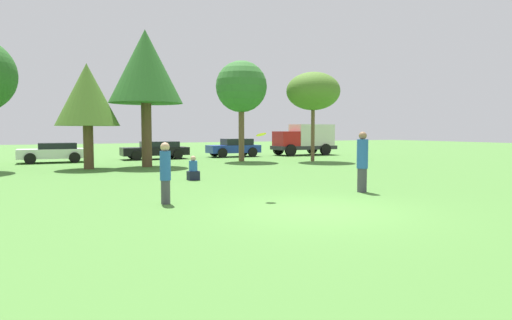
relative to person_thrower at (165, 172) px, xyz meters
The scene contains 13 objects.
ground_plane 4.27m from the person_thrower, 39.63° to the right, with size 120.00×120.00×0.00m, color #477A33.
person_thrower is the anchor object (origin of this frame).
person_catcher 6.38m from the person_thrower, ahead, with size 0.36×0.36×1.97m.
frisbee 2.94m from the person_thrower, ahead, with size 0.31×0.29×0.14m.
bystander_sitting 5.80m from the person_thrower, 64.20° to the left, with size 0.45×0.38×0.99m.
tree_1 12.83m from the person_thrower, 93.39° to the left, with size 3.20×3.20×5.45m.
tree_2 13.52m from the person_thrower, 79.67° to the left, with size 3.98×3.98×7.47m.
tree_3 17.22m from the person_thrower, 58.33° to the left, with size 3.31×3.31×6.48m.
tree_4 18.07m from the person_thrower, 43.20° to the left, with size 3.46×3.46×5.74m.
parked_car_white 18.44m from the person_thrower, 96.92° to the left, with size 3.97×2.07×1.23m.
parked_car_black 19.23m from the person_thrower, 77.09° to the left, with size 4.54×1.95×1.23m.
parked_car_blue 21.46m from the person_thrower, 61.35° to the left, with size 3.94×1.91×1.37m.
delivery_truck_red 24.76m from the person_thrower, 48.40° to the left, with size 5.24×2.28×2.48m.
Camera 1 is at (-6.33, -9.16, 2.02)m, focal length 30.92 mm.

